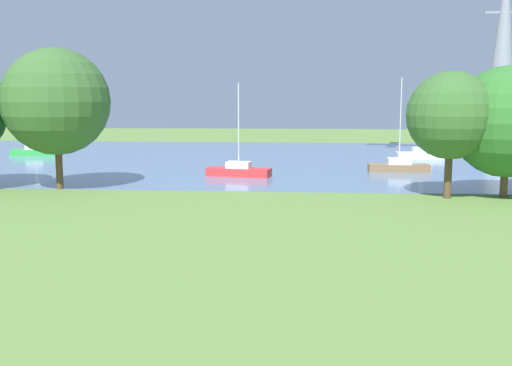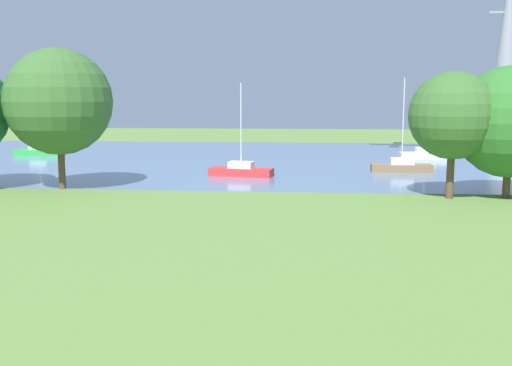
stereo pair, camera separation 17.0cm
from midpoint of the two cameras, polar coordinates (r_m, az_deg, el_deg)
name	(u,v)px [view 2 (the right image)]	position (r m, az deg, el deg)	size (l,w,h in m)	color
ground_plane	(291,218)	(30.11, 3.52, -3.32)	(160.00, 160.00, 0.00)	olive
water_surface	(299,159)	(57.81, 4.16, 2.30)	(140.00, 40.00, 0.02)	#5C7A9F
sailboat_blue	(503,158)	(58.47, 22.46, 2.19)	(5.03, 2.90, 5.59)	blue
sailboat_white	(425,154)	(60.03, 15.84, 2.65)	(4.83, 1.60, 5.96)	white
sailboat_red	(241,170)	(45.33, -1.31, 1.22)	(5.00, 2.38, 6.96)	red
sailboat_brown	(402,166)	(49.24, 13.76, 1.56)	(4.80, 1.50, 7.39)	brown
sailboat_green	(39,151)	(64.97, -19.81, 2.89)	(4.87, 1.75, 6.34)	green
tree_mid_shore	(59,102)	(40.84, -18.12, 7.35)	(6.85, 6.85, 9.10)	brown
tree_west_near	(453,116)	(37.04, 18.32, 6.10)	(5.16, 5.16, 7.49)	brown
tree_east_far	(510,122)	(38.54, 23.11, 5.36)	(6.60, 6.60, 7.82)	brown
electricity_pylon	(507,47)	(87.45, 22.80, 11.85)	(6.40, 4.40, 24.75)	gray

